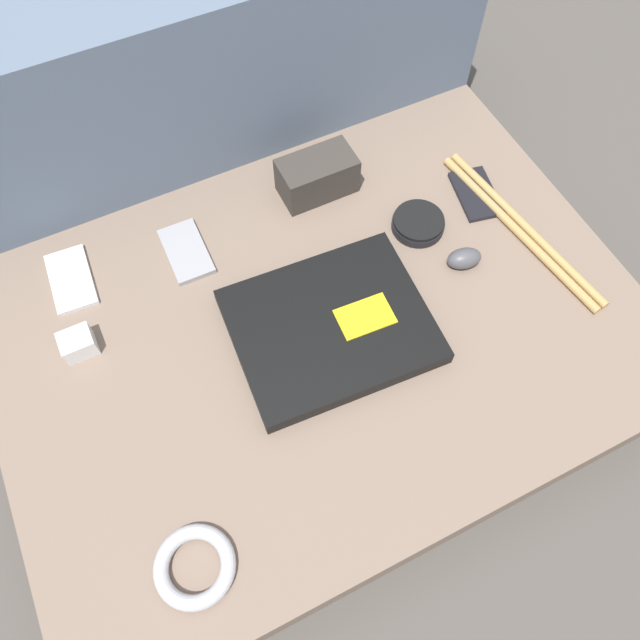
{
  "coord_description": "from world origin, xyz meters",
  "views": [
    {
      "loc": [
        -0.21,
        -0.44,
        1.02
      ],
      "look_at": [
        0.0,
        0.0,
        0.12
      ],
      "focal_mm": 35.0,
      "sensor_mm": 36.0,
      "label": 1
    }
  ],
  "objects_px": {
    "phone_silver": "(476,194)",
    "camera_pouch": "(317,176)",
    "charger_brick": "(78,344)",
    "computer_mouse": "(463,256)",
    "phone_small": "(71,279)",
    "phone_black": "(186,251)",
    "laptop": "(331,326)",
    "speaker_puck": "(418,223)"
  },
  "relations": [
    {
      "from": "phone_silver",
      "to": "camera_pouch",
      "type": "xyz_separation_m",
      "value": [
        -0.26,
        0.14,
        0.03
      ]
    },
    {
      "from": "charger_brick",
      "to": "computer_mouse",
      "type": "bearing_deg",
      "value": -11.22
    },
    {
      "from": "phone_silver",
      "to": "phone_small",
      "type": "relative_size",
      "value": 0.98
    },
    {
      "from": "computer_mouse",
      "to": "phone_silver",
      "type": "relative_size",
      "value": 0.53
    },
    {
      "from": "computer_mouse",
      "to": "camera_pouch",
      "type": "xyz_separation_m",
      "value": [
        -0.16,
        0.26,
        0.02
      ]
    },
    {
      "from": "phone_black",
      "to": "laptop",
      "type": "bearing_deg",
      "value": -56.27
    },
    {
      "from": "speaker_puck",
      "to": "phone_small",
      "type": "relative_size",
      "value": 0.73
    },
    {
      "from": "laptop",
      "to": "speaker_puck",
      "type": "distance_m",
      "value": 0.27
    },
    {
      "from": "computer_mouse",
      "to": "camera_pouch",
      "type": "bearing_deg",
      "value": 133.99
    },
    {
      "from": "camera_pouch",
      "to": "phone_black",
      "type": "bearing_deg",
      "value": -174.12
    },
    {
      "from": "phone_small",
      "to": "charger_brick",
      "type": "bearing_deg",
      "value": -95.14
    },
    {
      "from": "phone_black",
      "to": "phone_small",
      "type": "height_order",
      "value": "phone_black"
    },
    {
      "from": "phone_silver",
      "to": "camera_pouch",
      "type": "distance_m",
      "value": 0.3
    },
    {
      "from": "laptop",
      "to": "charger_brick",
      "type": "height_order",
      "value": "charger_brick"
    },
    {
      "from": "laptop",
      "to": "charger_brick",
      "type": "xyz_separation_m",
      "value": [
        -0.38,
        0.15,
        0.0
      ]
    },
    {
      "from": "laptop",
      "to": "camera_pouch",
      "type": "distance_m",
      "value": 0.3
    },
    {
      "from": "phone_silver",
      "to": "charger_brick",
      "type": "distance_m",
      "value": 0.75
    },
    {
      "from": "camera_pouch",
      "to": "charger_brick",
      "type": "bearing_deg",
      "value": -165.11
    },
    {
      "from": "computer_mouse",
      "to": "phone_small",
      "type": "height_order",
      "value": "computer_mouse"
    },
    {
      "from": "laptop",
      "to": "computer_mouse",
      "type": "xyz_separation_m",
      "value": [
        0.27,
        0.02,
        0.0
      ]
    },
    {
      "from": "charger_brick",
      "to": "phone_small",
      "type": "bearing_deg",
      "value": 81.23
    },
    {
      "from": "computer_mouse",
      "to": "phone_silver",
      "type": "bearing_deg",
      "value": 60.56
    },
    {
      "from": "speaker_puck",
      "to": "charger_brick",
      "type": "distance_m",
      "value": 0.62
    },
    {
      "from": "phone_silver",
      "to": "camera_pouch",
      "type": "bearing_deg",
      "value": 162.84
    },
    {
      "from": "laptop",
      "to": "phone_small",
      "type": "height_order",
      "value": "laptop"
    },
    {
      "from": "laptop",
      "to": "phone_silver",
      "type": "bearing_deg",
      "value": 23.65
    },
    {
      "from": "speaker_puck",
      "to": "phone_silver",
      "type": "distance_m",
      "value": 0.14
    },
    {
      "from": "computer_mouse",
      "to": "phone_black",
      "type": "xyz_separation_m",
      "value": [
        -0.43,
        0.23,
        -0.01
      ]
    },
    {
      "from": "computer_mouse",
      "to": "speaker_puck",
      "type": "bearing_deg",
      "value": 119.9
    },
    {
      "from": "laptop",
      "to": "charger_brick",
      "type": "distance_m",
      "value": 0.41
    },
    {
      "from": "speaker_puck",
      "to": "phone_black",
      "type": "bearing_deg",
      "value": 161.65
    },
    {
      "from": "phone_black",
      "to": "camera_pouch",
      "type": "bearing_deg",
      "value": 7.07
    },
    {
      "from": "computer_mouse",
      "to": "phone_black",
      "type": "height_order",
      "value": "computer_mouse"
    },
    {
      "from": "camera_pouch",
      "to": "phone_silver",
      "type": "bearing_deg",
      "value": -28.87
    },
    {
      "from": "speaker_puck",
      "to": "phone_small",
      "type": "height_order",
      "value": "speaker_puck"
    },
    {
      "from": "computer_mouse",
      "to": "phone_small",
      "type": "xyz_separation_m",
      "value": [
        -0.63,
        0.26,
        -0.01
      ]
    },
    {
      "from": "laptop",
      "to": "phone_small",
      "type": "distance_m",
      "value": 0.46
    },
    {
      "from": "phone_black",
      "to": "phone_small",
      "type": "xyz_separation_m",
      "value": [
        -0.2,
        0.03,
        -0.0
      ]
    },
    {
      "from": "laptop",
      "to": "charger_brick",
      "type": "bearing_deg",
      "value": 162.36
    },
    {
      "from": "speaker_puck",
      "to": "phone_small",
      "type": "bearing_deg",
      "value": 164.57
    },
    {
      "from": "computer_mouse",
      "to": "phone_black",
      "type": "bearing_deg",
      "value": 164.63
    },
    {
      "from": "camera_pouch",
      "to": "laptop",
      "type": "bearing_deg",
      "value": -111.79
    }
  ]
}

